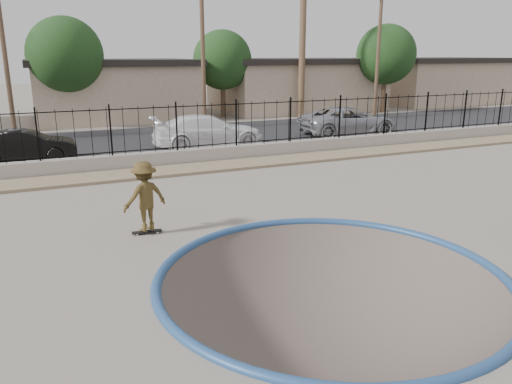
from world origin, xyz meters
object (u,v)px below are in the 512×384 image
object	(u,v)px
skateboard	(147,232)
car_c	(208,131)
skater	(145,200)
car_b	(26,145)
car_d	(349,121)

from	to	relation	value
skateboard	car_c	distance (m)	11.61
skater	car_b	distance (m)	10.74
car_b	car_d	size ratio (longest dim) A/B	0.73
car_c	skater	bearing A→B (deg)	158.39
skateboard	car_c	world-z (taller)	car_c
skater	car_c	world-z (taller)	skater
skater	car_b	xyz separation A→B (m)	(-2.68, 10.40, -0.18)
skateboard	car_d	distance (m)	17.07
skateboard	car_b	size ratio (longest dim) A/B	0.19
skater	car_b	bearing A→B (deg)	-91.79
car_c	car_d	xyz separation A→B (m)	(8.08, 0.41, -0.01)
skater	car_d	bearing A→B (deg)	-156.92
skateboard	car_b	world-z (taller)	car_b
car_d	car_b	bearing A→B (deg)	94.30
car_c	car_d	distance (m)	8.09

